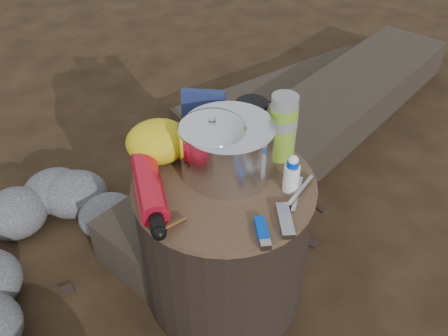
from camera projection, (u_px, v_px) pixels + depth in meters
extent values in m
plane|color=black|center=(224.00, 287.00, 1.46)|extent=(60.00, 60.00, 0.00)
cylinder|color=black|center=(224.00, 240.00, 1.33)|extent=(0.47, 0.47, 0.43)
cube|color=#302820|center=(312.00, 126.00, 2.00)|extent=(1.83, 1.50, 0.17)
cube|color=#302820|center=(281.00, 90.00, 2.31)|extent=(1.13, 0.65, 0.10)
cylinder|color=silver|center=(228.00, 149.00, 1.18)|extent=(0.23, 0.23, 0.14)
cylinder|color=silver|center=(212.00, 147.00, 1.17)|extent=(0.17, 0.17, 0.17)
cylinder|color=#81AD2D|center=(283.00, 127.00, 1.22)|extent=(0.07, 0.07, 0.18)
cylinder|color=black|center=(251.00, 122.00, 1.29)|extent=(0.08, 0.08, 0.13)
ellipsoid|color=yellow|center=(158.00, 142.00, 1.23)|extent=(0.17, 0.14, 0.12)
cube|color=navy|center=(203.00, 116.00, 1.29)|extent=(0.12, 0.06, 0.15)
cube|color=#043CC2|center=(262.00, 229.00, 1.05)|extent=(0.03, 0.10, 0.02)
cube|color=#A9A9AE|center=(285.00, 220.00, 1.08)|extent=(0.04, 0.11, 0.01)
cylinder|color=white|center=(292.00, 175.00, 1.14)|extent=(0.04, 0.04, 0.09)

